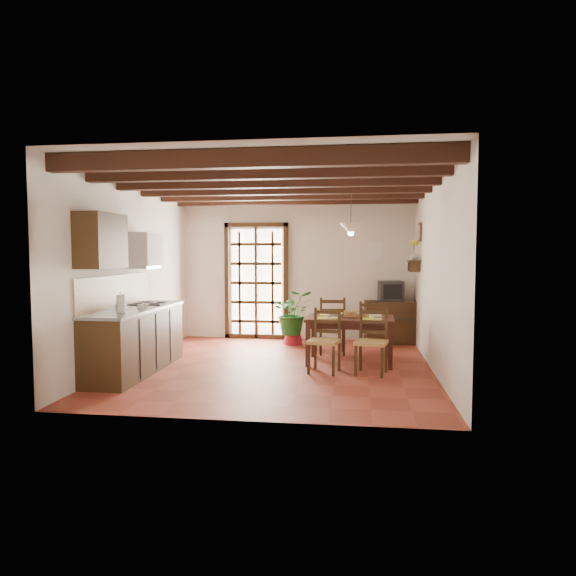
% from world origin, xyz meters
% --- Properties ---
extents(ground_plane, '(5.00, 5.00, 0.00)m').
position_xyz_m(ground_plane, '(0.00, 0.00, 0.00)').
color(ground_plane, maroon).
extents(room_shell, '(4.52, 5.02, 2.81)m').
position_xyz_m(room_shell, '(0.00, 0.00, 1.82)').
color(room_shell, silver).
rests_on(room_shell, ground_plane).
extents(ceiling_beams, '(4.50, 4.34, 0.20)m').
position_xyz_m(ceiling_beams, '(0.00, 0.00, 2.69)').
color(ceiling_beams, black).
rests_on(ceiling_beams, room_shell).
extents(french_door, '(1.26, 0.11, 2.32)m').
position_xyz_m(french_door, '(-0.80, 2.45, 1.18)').
color(french_door, white).
rests_on(french_door, ground_plane).
extents(kitchen_counter, '(0.64, 2.25, 1.38)m').
position_xyz_m(kitchen_counter, '(-1.96, -0.60, 0.47)').
color(kitchen_counter, '#301F0F').
rests_on(kitchen_counter, ground_plane).
extents(upper_cabinet, '(0.35, 0.80, 0.70)m').
position_xyz_m(upper_cabinet, '(-2.08, -1.30, 1.85)').
color(upper_cabinet, '#301F0F').
rests_on(upper_cabinet, room_shell).
extents(range_hood, '(0.38, 0.60, 0.54)m').
position_xyz_m(range_hood, '(-2.05, -0.05, 1.73)').
color(range_hood, white).
rests_on(range_hood, room_shell).
extents(counter_items, '(0.50, 1.43, 0.25)m').
position_xyz_m(counter_items, '(-1.95, -0.51, 0.96)').
color(counter_items, black).
rests_on(counter_items, kitchen_counter).
extents(dining_table, '(1.35, 0.89, 0.72)m').
position_xyz_m(dining_table, '(1.06, 0.39, 0.62)').
color(dining_table, '#341811').
rests_on(dining_table, ground_plane).
extents(chair_near_left, '(0.49, 0.47, 0.90)m').
position_xyz_m(chair_near_left, '(0.71, -0.27, 0.28)').
color(chair_near_left, '#AD8849').
rests_on(chair_near_left, ground_plane).
extents(chair_near_right, '(0.49, 0.48, 0.91)m').
position_xyz_m(chair_near_right, '(1.37, -0.30, 0.29)').
color(chair_near_right, '#AD8849').
rests_on(chair_near_right, ground_plane).
extents(chair_far_left, '(0.48, 0.46, 0.96)m').
position_xyz_m(chair_far_left, '(0.76, 1.07, 0.30)').
color(chair_far_left, '#AD8849').
rests_on(chair_far_left, ground_plane).
extents(chair_far_right, '(0.44, 0.42, 0.91)m').
position_xyz_m(chair_far_right, '(1.41, 1.05, 0.29)').
color(chair_far_right, '#AD8849').
rests_on(chair_far_right, ground_plane).
extents(table_setting, '(0.96, 0.64, 0.09)m').
position_xyz_m(table_setting, '(1.06, 0.39, 0.71)').
color(table_setting, yellow).
rests_on(table_setting, dining_table).
extents(table_bowl, '(0.28, 0.28, 0.05)m').
position_xyz_m(table_bowl, '(0.83, 0.44, 0.74)').
color(table_bowl, white).
rests_on(table_bowl, dining_table).
extents(sideboard, '(0.97, 0.50, 0.79)m').
position_xyz_m(sideboard, '(1.79, 2.23, 0.40)').
color(sideboard, '#301F0F').
rests_on(sideboard, ground_plane).
extents(crt_tv, '(0.47, 0.44, 0.37)m').
position_xyz_m(crt_tv, '(1.79, 2.22, 0.98)').
color(crt_tv, black).
rests_on(crt_tv, sideboard).
extents(fuse_box, '(0.25, 0.03, 0.32)m').
position_xyz_m(fuse_box, '(1.50, 2.48, 1.75)').
color(fuse_box, white).
rests_on(fuse_box, room_shell).
extents(plant_pot, '(0.37, 0.37, 0.22)m').
position_xyz_m(plant_pot, '(-0.00, 1.88, 0.11)').
color(plant_pot, maroon).
rests_on(plant_pot, ground_plane).
extents(potted_plant, '(2.29, 2.10, 2.15)m').
position_xyz_m(potted_plant, '(-0.00, 1.88, 0.57)').
color(potted_plant, '#144C19').
rests_on(potted_plant, ground_plane).
extents(wall_shelf, '(0.20, 0.42, 0.20)m').
position_xyz_m(wall_shelf, '(2.14, 1.60, 1.51)').
color(wall_shelf, '#301F0F').
rests_on(wall_shelf, room_shell).
extents(shelf_vase, '(0.15, 0.15, 0.15)m').
position_xyz_m(shelf_vase, '(2.14, 1.60, 1.65)').
color(shelf_vase, '#B2BFB2').
rests_on(shelf_vase, wall_shelf).
extents(shelf_flowers, '(0.14, 0.14, 0.36)m').
position_xyz_m(shelf_flowers, '(2.14, 1.60, 1.86)').
color(shelf_flowers, yellow).
rests_on(shelf_flowers, shelf_vase).
extents(framed_picture, '(0.03, 0.32, 0.32)m').
position_xyz_m(framed_picture, '(2.22, 1.60, 2.05)').
color(framed_picture, brown).
rests_on(framed_picture, room_shell).
extents(pendant_lamp, '(0.36, 0.36, 0.84)m').
position_xyz_m(pendant_lamp, '(1.06, 0.49, 2.08)').
color(pendant_lamp, black).
rests_on(pendant_lamp, room_shell).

